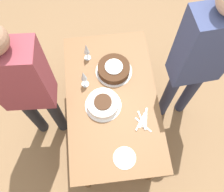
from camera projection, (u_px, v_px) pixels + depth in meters
The scene contains 10 objects.
ground_plane at pixel (112, 125), 2.80m from camera, with size 12.00×12.00×0.00m, color #8E6B47.
dining_table at pixel (112, 104), 2.24m from camera, with size 1.35×0.78×0.74m.
cake_center_white at pixel (103, 104), 2.06m from camera, with size 0.31×0.31×0.08m.
cake_front_chocolate at pixel (114, 69), 2.20m from camera, with size 0.33×0.33×0.09m.
wine_glass_near at pixel (86, 49), 2.17m from camera, with size 0.06×0.06×0.21m.
wine_glass_far at pixel (84, 76), 2.05m from camera, with size 0.07×0.07×0.21m.
dessert_plate_left at pixel (125, 158), 1.92m from camera, with size 0.18×0.18×0.01m.
fork_pile at pixel (143, 120), 2.03m from camera, with size 0.21×0.13×0.02m.
person_cutting at pixel (200, 58), 1.91m from camera, with size 0.25×0.41×1.75m.
person_watching at pixel (25, 86), 1.87m from camera, with size 0.24×0.41×1.67m.
Camera 1 is at (-0.85, 0.10, 2.68)m, focal length 40.00 mm.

